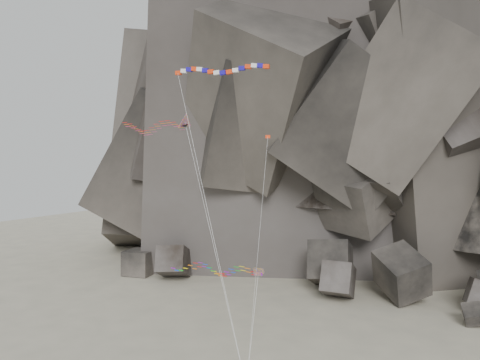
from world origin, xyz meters
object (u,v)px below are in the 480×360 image
at_px(parafoil_kite, 210,268).
at_px(banner_kite, 221,72).
at_px(delta_kite, 150,127).
at_px(pennant_kite, 262,200).

bearing_deg(parafoil_kite, banner_kite, 83.43).
bearing_deg(delta_kite, parafoil_kite, 6.75).
xyz_separation_m(delta_kite, pennant_kite, (15.42, -1.94, -7.90)).
height_order(delta_kite, parafoil_kite, delta_kite).
bearing_deg(banner_kite, delta_kite, 166.66).
relative_size(parafoil_kite, pennant_kite, 0.54).
xyz_separation_m(delta_kite, parafoil_kite, (9.25, -1.82, -15.43)).
relative_size(delta_kite, parafoil_kite, 2.08).
bearing_deg(delta_kite, pennant_kite, 10.71).
bearing_deg(parafoil_kite, pennant_kite, 14.30).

